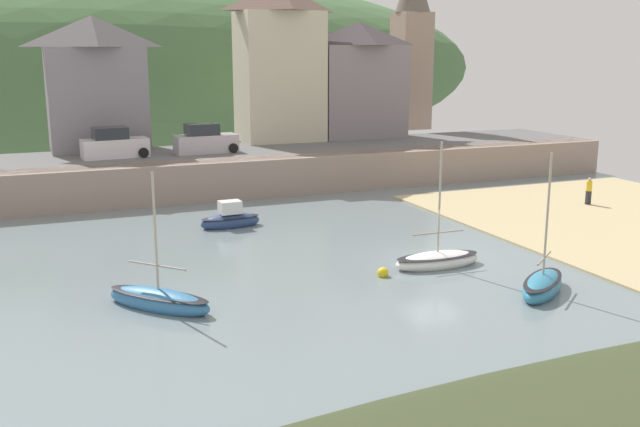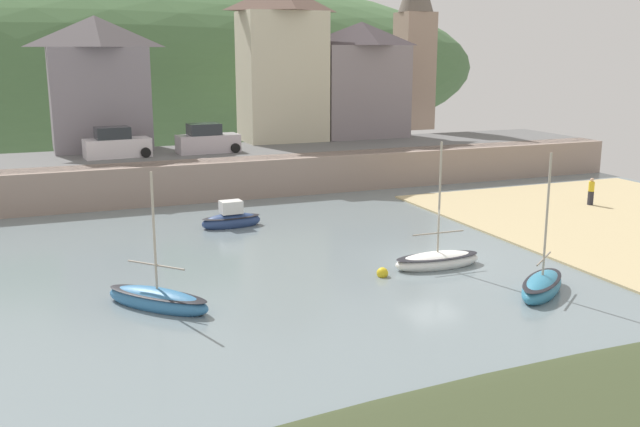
{
  "view_description": "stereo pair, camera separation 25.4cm",
  "coord_description": "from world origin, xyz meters",
  "px_view_note": "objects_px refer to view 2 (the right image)",
  "views": [
    {
      "loc": [
        -16.23,
        -26.6,
        9.07
      ],
      "look_at": [
        -4.39,
        2.32,
        2.0
      ],
      "focal_mm": 40.51,
      "sensor_mm": 36.0,
      "label": 1
    },
    {
      "loc": [
        -16.0,
        -26.69,
        9.07
      ],
      "look_at": [
        -4.39,
        2.32,
        2.0
      ],
      "focal_mm": 40.51,
      "sensor_mm": 36.0,
      "label": 2
    }
  ],
  "objects_px": {
    "church_with_spire": "(415,40)",
    "person_on_slipway": "(591,190)",
    "rowboat_small_beached": "(231,219)",
    "fishing_boat_green": "(542,286)",
    "waterfront_building_right": "(361,79)",
    "waterfront_building_centre": "(282,62)",
    "mooring_buoy": "(382,273)",
    "parked_car_near_slipway": "(116,145)",
    "sailboat_far_left": "(437,260)",
    "waterfront_building_left": "(98,82)",
    "parked_car_by_wall": "(207,141)",
    "sailboat_nearest_shore": "(158,300)"
  },
  "relations": [
    {
      "from": "church_with_spire",
      "to": "person_on_slipway",
      "type": "bearing_deg",
      "value": -91.38
    },
    {
      "from": "church_with_spire",
      "to": "rowboat_small_beached",
      "type": "distance_m",
      "value": 30.94
    },
    {
      "from": "fishing_boat_green",
      "to": "waterfront_building_right",
      "type": "bearing_deg",
      "value": 39.61
    },
    {
      "from": "waterfront_building_centre",
      "to": "fishing_boat_green",
      "type": "relative_size",
      "value": 2.03
    },
    {
      "from": "mooring_buoy",
      "to": "rowboat_small_beached",
      "type": "bearing_deg",
      "value": 108.28
    },
    {
      "from": "parked_car_near_slipway",
      "to": "person_on_slipway",
      "type": "relative_size",
      "value": 2.6
    },
    {
      "from": "fishing_boat_green",
      "to": "sailboat_far_left",
      "type": "distance_m",
      "value": 4.92
    },
    {
      "from": "church_with_spire",
      "to": "fishing_boat_green",
      "type": "height_order",
      "value": "church_with_spire"
    },
    {
      "from": "waterfront_building_right",
      "to": "fishing_boat_green",
      "type": "relative_size",
      "value": 1.57
    },
    {
      "from": "waterfront_building_left",
      "to": "church_with_spire",
      "type": "bearing_deg",
      "value": 8.54
    },
    {
      "from": "parked_car_by_wall",
      "to": "fishing_boat_green",
      "type": "bearing_deg",
      "value": -78.3
    },
    {
      "from": "church_with_spire",
      "to": "parked_car_near_slipway",
      "type": "height_order",
      "value": "church_with_spire"
    },
    {
      "from": "sailboat_far_left",
      "to": "rowboat_small_beached",
      "type": "xyz_separation_m",
      "value": [
        -6.33,
        10.31,
        0.11
      ]
    },
    {
      "from": "waterfront_building_right",
      "to": "person_on_slipway",
      "type": "relative_size",
      "value": 5.46
    },
    {
      "from": "church_with_spire",
      "to": "sailboat_far_left",
      "type": "relative_size",
      "value": 2.61
    },
    {
      "from": "person_on_slipway",
      "to": "mooring_buoy",
      "type": "height_order",
      "value": "person_on_slipway"
    },
    {
      "from": "waterfront_building_right",
      "to": "parked_car_by_wall",
      "type": "relative_size",
      "value": 2.12
    },
    {
      "from": "church_with_spire",
      "to": "sailboat_nearest_shore",
      "type": "bearing_deg",
      "value": -131.64
    },
    {
      "from": "waterfront_building_left",
      "to": "fishing_boat_green",
      "type": "bearing_deg",
      "value": -66.87
    },
    {
      "from": "church_with_spire",
      "to": "sailboat_far_left",
      "type": "bearing_deg",
      "value": -117.05
    },
    {
      "from": "sailboat_far_left",
      "to": "waterfront_building_centre",
      "type": "bearing_deg",
      "value": 86.5
    },
    {
      "from": "waterfront_building_left",
      "to": "person_on_slipway",
      "type": "distance_m",
      "value": 32.74
    },
    {
      "from": "rowboat_small_beached",
      "to": "parked_car_by_wall",
      "type": "height_order",
      "value": "parked_car_by_wall"
    },
    {
      "from": "sailboat_nearest_shore",
      "to": "sailboat_far_left",
      "type": "xyz_separation_m",
      "value": [
        12.0,
        0.65,
        -0.02
      ]
    },
    {
      "from": "fishing_boat_green",
      "to": "rowboat_small_beached",
      "type": "relative_size",
      "value": 1.73
    },
    {
      "from": "waterfront_building_right",
      "to": "mooring_buoy",
      "type": "bearing_deg",
      "value": -113.11
    },
    {
      "from": "sailboat_nearest_shore",
      "to": "rowboat_small_beached",
      "type": "height_order",
      "value": "sailboat_nearest_shore"
    },
    {
      "from": "sailboat_far_left",
      "to": "rowboat_small_beached",
      "type": "relative_size",
      "value": 1.72
    },
    {
      "from": "rowboat_small_beached",
      "to": "mooring_buoy",
      "type": "distance_m",
      "value": 11.25
    },
    {
      "from": "waterfront_building_left",
      "to": "mooring_buoy",
      "type": "relative_size",
      "value": 18.71
    },
    {
      "from": "church_with_spire",
      "to": "mooring_buoy",
      "type": "xyz_separation_m",
      "value": [
        -18.21,
        -30.52,
        -9.77
      ]
    },
    {
      "from": "waterfront_building_left",
      "to": "waterfront_building_right",
      "type": "relative_size",
      "value": 1.02
    },
    {
      "from": "sailboat_nearest_shore",
      "to": "parked_car_near_slipway",
      "type": "bearing_deg",
      "value": 135.07
    },
    {
      "from": "waterfront_building_centre",
      "to": "sailboat_far_left",
      "type": "bearing_deg",
      "value": -94.37
    },
    {
      "from": "parked_car_by_wall",
      "to": "waterfront_building_left",
      "type": "bearing_deg",
      "value": 141.97
    },
    {
      "from": "waterfront_building_left",
      "to": "sailboat_far_left",
      "type": "relative_size",
      "value": 1.61
    },
    {
      "from": "sailboat_far_left",
      "to": "parked_car_by_wall",
      "type": "relative_size",
      "value": 1.34
    },
    {
      "from": "waterfront_building_left",
      "to": "church_with_spire",
      "type": "distance_m",
      "value": 27.1
    },
    {
      "from": "waterfront_building_left",
      "to": "parked_car_near_slipway",
      "type": "relative_size",
      "value": 2.13
    },
    {
      "from": "parked_car_near_slipway",
      "to": "parked_car_by_wall",
      "type": "distance_m",
      "value": 5.89
    },
    {
      "from": "waterfront_building_left",
      "to": "sailboat_nearest_shore",
      "type": "distance_m",
      "value": 27.64
    },
    {
      "from": "sailboat_nearest_shore",
      "to": "person_on_slipway",
      "type": "height_order",
      "value": "sailboat_nearest_shore"
    },
    {
      "from": "sailboat_nearest_shore",
      "to": "person_on_slipway",
      "type": "bearing_deg",
      "value": 64.73
    },
    {
      "from": "fishing_boat_green",
      "to": "person_on_slipway",
      "type": "bearing_deg",
      "value": 4.22
    },
    {
      "from": "mooring_buoy",
      "to": "church_with_spire",
      "type": "bearing_deg",
      "value": 59.18
    },
    {
      "from": "waterfront_building_right",
      "to": "person_on_slipway",
      "type": "distance_m",
      "value": 20.76
    },
    {
      "from": "sailboat_nearest_shore",
      "to": "parked_car_by_wall",
      "type": "relative_size",
      "value": 1.24
    },
    {
      "from": "parked_car_near_slipway",
      "to": "person_on_slipway",
      "type": "height_order",
      "value": "parked_car_near_slipway"
    },
    {
      "from": "rowboat_small_beached",
      "to": "parked_car_by_wall",
      "type": "bearing_deg",
      "value": 79.75
    },
    {
      "from": "person_on_slipway",
      "to": "waterfront_building_centre",
      "type": "bearing_deg",
      "value": 124.26
    }
  ]
}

